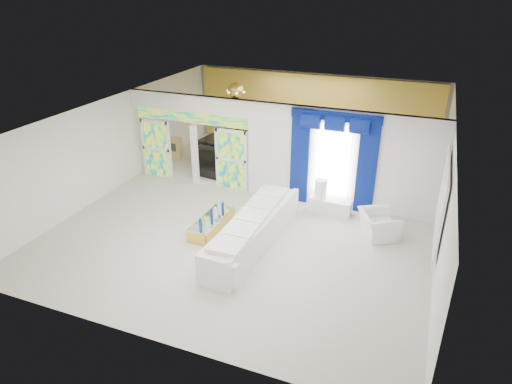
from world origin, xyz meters
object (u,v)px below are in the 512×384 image
at_px(armchair, 379,225).
at_px(grand_piano, 227,149).
at_px(coffee_table, 212,224).
at_px(console_table, 330,206).
at_px(white_sofa, 253,232).

bearing_deg(armchair, grand_piano, 31.34).
distance_m(coffee_table, console_table, 3.57).
bearing_deg(coffee_table, white_sofa, -12.53).
bearing_deg(console_table, white_sofa, -119.00).
bearing_deg(grand_piano, white_sofa, -50.21).
bearing_deg(grand_piano, console_table, -21.81).
xyz_separation_m(console_table, grand_piano, (-4.59, 2.71, 0.27)).
distance_m(console_table, armchair, 1.76).
bearing_deg(armchair, console_table, 32.36).
height_order(white_sofa, coffee_table, white_sofa).
distance_m(console_table, grand_piano, 5.33).
bearing_deg(white_sofa, armchair, 33.71).
bearing_deg(coffee_table, console_table, 39.20).
distance_m(coffee_table, armchair, 4.52).
bearing_deg(white_sofa, console_table, 64.68).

